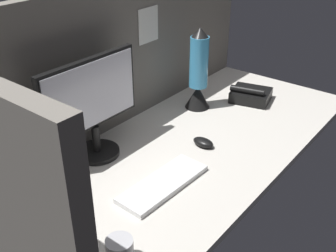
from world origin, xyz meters
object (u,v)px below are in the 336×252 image
lava_lamp (198,75)px  mouse (203,142)px  desk_phone (250,95)px  mug_steel (120,252)px  mug_black_travel (17,182)px  monitor (92,103)px  keyboard (163,184)px

lava_lamp → mouse: bearing=-141.5°
desk_phone → mouse: bearing=-173.4°
desk_phone → mug_steel: bearing=-169.0°
mug_black_travel → desk_phone: (120.31, -25.02, -3.30)cm
lava_lamp → monitor: bearing=172.7°
monitor → lava_lamp: size_ratio=1.14×
lava_lamp → desk_phone: bearing=-36.8°
mouse → lava_lamp: lava_lamp is taller
monitor → desk_phone: monitor is taller
keyboard → mouse: bearing=9.6°
mouse → lava_lamp: size_ratio=0.24×
keyboard → mouse: size_ratio=3.85×
mug_black_travel → lava_lamp: (97.34, -7.82, 10.44)cm
lava_lamp → mug_steel: bearing=-157.3°
mug_black_travel → keyboard: bearing=-44.2°
desk_phone → keyboard: bearing=-173.1°
monitor → keyboard: monitor is taller
mouse → mug_black_travel: mug_black_travel is taller
mug_steel → lava_lamp: size_ratio=0.21×
mouse → mug_steel: size_ratio=1.11×
keyboard → lava_lamp: bearing=26.4°
monitor → mug_steel: 62.69cm
mouse → desk_phone: bearing=9.8°
mouse → mug_steel: mug_steel is taller
monitor → mug_black_travel: (-36.16, -0.02, -16.31)cm
mug_steel → mug_black_travel: bearing=90.7°
mouse → lava_lamp: bearing=41.7°
keyboard → lava_lamp: (61.15, 27.37, 15.93)cm
mug_black_travel → lava_lamp: bearing=-4.6°
lava_lamp → desk_phone: (22.97, -17.19, -13.74)cm
mouse → mug_steel: (-67.52, -17.12, 2.61)cm
monitor → mouse: (31.97, -31.10, -21.10)cm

